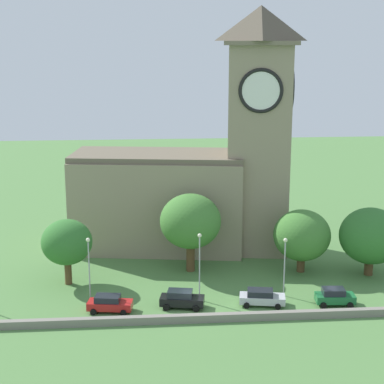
# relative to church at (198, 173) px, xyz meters

# --- Properties ---
(ground_plane) EXTENTS (200.00, 200.00, 0.00)m
(ground_plane) POSITION_rel_church_xyz_m (-2.12, -5.12, -10.24)
(ground_plane) COLOR #517F42
(church) EXTENTS (29.44, 13.40, 31.15)m
(church) POSITION_rel_church_xyz_m (0.00, 0.00, 0.00)
(church) COLOR gray
(church) RESTS_ON ground
(quay_barrier) EXTENTS (42.33, 0.70, 0.80)m
(quay_barrier) POSITION_rel_church_xyz_m (-2.12, -22.70, -9.84)
(quay_barrier) COLOR gray
(quay_barrier) RESTS_ON ground
(car_red) EXTENTS (4.74, 2.66, 1.73)m
(car_red) POSITION_rel_church_xyz_m (-10.82, -19.49, -9.36)
(car_red) COLOR red
(car_red) RESTS_ON ground
(car_black) EXTENTS (4.78, 2.77, 1.87)m
(car_black) POSITION_rel_church_xyz_m (-3.42, -19.11, -9.30)
(car_black) COLOR black
(car_black) RESTS_ON ground
(car_silver) EXTENTS (4.99, 2.83, 1.70)m
(car_silver) POSITION_rel_church_xyz_m (4.97, -19.17, -9.38)
(car_silver) COLOR silver
(car_silver) RESTS_ON ground
(car_green) EXTENTS (4.18, 2.33, 1.83)m
(car_green) POSITION_rel_church_xyz_m (12.59, -19.72, -9.32)
(car_green) COLOR #1E6B38
(car_green) RESTS_ON ground
(streetlamp_west_mid) EXTENTS (0.44, 0.44, 7.07)m
(streetlamp_west_mid) POSITION_rel_church_xyz_m (-12.98, -16.80, -5.52)
(streetlamp_west_mid) COLOR #9EA0A5
(streetlamp_west_mid) RESTS_ON ground
(streetlamp_central) EXTENTS (0.44, 0.44, 7.44)m
(streetlamp_central) POSITION_rel_church_xyz_m (-1.39, -17.36, -5.32)
(streetlamp_central) COLOR #9EA0A5
(streetlamp_central) RESTS_ON ground
(streetlamp_east_mid) EXTENTS (0.44, 0.44, 6.56)m
(streetlamp_east_mid) POSITION_rel_church_xyz_m (7.81, -16.95, -5.82)
(streetlamp_east_mid) COLOR #9EA0A5
(streetlamp_east_mid) RESTS_ON ground
(tree_riverside_west) EXTENTS (7.32, 7.32, 8.10)m
(tree_riverside_west) POSITION_rel_church_xyz_m (19.22, -11.49, -5.46)
(tree_riverside_west) COLOR brown
(tree_riverside_west) RESTS_ON ground
(tree_by_tower) EXTENTS (5.71, 5.71, 7.57)m
(tree_by_tower) POSITION_rel_church_xyz_m (-15.82, -11.61, -5.28)
(tree_by_tower) COLOR brown
(tree_by_tower) RESTS_ON ground
(tree_riverside_east) EXTENTS (7.24, 7.24, 9.47)m
(tree_riverside_east) POSITION_rel_church_xyz_m (-1.67, -8.54, -4.08)
(tree_riverside_east) COLOR brown
(tree_riverside_east) RESTS_ON ground
(tree_churchyard) EXTENTS (6.77, 6.77, 7.59)m
(tree_churchyard) POSITION_rel_church_xyz_m (11.48, -9.82, -5.72)
(tree_churchyard) COLOR brown
(tree_churchyard) RESTS_ON ground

